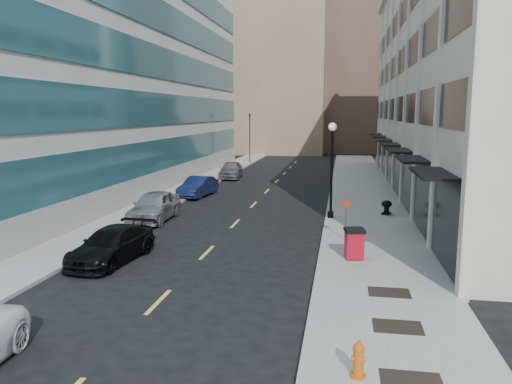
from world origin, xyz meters
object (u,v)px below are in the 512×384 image
(trash_bin, at_px, (354,243))
(urn_planter, at_px, (387,206))
(traffic_signal, at_px, (250,117))
(car_grey_sedan, at_px, (231,170))
(car_black_pickup, at_px, (112,245))
(car_blue_sedan, at_px, (198,187))
(fire_hydrant, at_px, (359,359))
(lamppost, at_px, (332,161))
(sign_post, at_px, (346,212))
(car_silver_sedan, at_px, (154,206))

(trash_bin, relative_size, urn_planter, 1.50)
(traffic_signal, relative_size, car_grey_sedan, 1.45)
(car_black_pickup, bearing_deg, car_blue_sedan, 100.29)
(car_blue_sedan, relative_size, urn_planter, 5.23)
(traffic_signal, xyz_separation_m, car_grey_sedan, (0.91, -14.69, -4.90))
(car_grey_sedan, height_order, trash_bin, car_grey_sedan)
(trash_bin, bearing_deg, urn_planter, 67.18)
(car_black_pickup, height_order, car_blue_sedan, car_blue_sedan)
(urn_planter, bearing_deg, car_black_pickup, -136.92)
(car_blue_sedan, relative_size, fire_hydrant, 5.03)
(car_grey_sedan, xyz_separation_m, lamppost, (9.89, -17.43, 2.64))
(trash_bin, height_order, sign_post, sign_post)
(car_blue_sedan, relative_size, sign_post, 2.11)
(car_black_pickup, height_order, lamppost, lamppost)
(fire_hydrant, height_order, urn_planter, fire_hydrant)
(car_black_pickup, relative_size, trash_bin, 3.78)
(car_silver_sedan, bearing_deg, car_black_pickup, -82.81)
(car_grey_sedan, bearing_deg, traffic_signal, 88.85)
(car_silver_sedan, relative_size, sign_post, 2.36)
(traffic_signal, relative_size, sign_post, 3.26)
(car_blue_sedan, height_order, urn_planter, car_blue_sedan)
(sign_post, bearing_deg, car_grey_sedan, 100.00)
(sign_post, bearing_deg, car_black_pickup, -169.55)
(car_silver_sedan, height_order, trash_bin, car_silver_sedan)
(traffic_signal, bearing_deg, sign_post, -72.66)
(car_silver_sedan, distance_m, urn_planter, 13.82)
(trash_bin, bearing_deg, car_blue_sedan, 116.40)
(traffic_signal, distance_m, urn_planter, 34.08)
(car_silver_sedan, bearing_deg, traffic_signal, 89.64)
(fire_hydrant, distance_m, urn_planter, 19.51)
(traffic_signal, height_order, car_blue_sedan, traffic_signal)
(car_black_pickup, height_order, car_grey_sedan, car_grey_sedan)
(car_grey_sedan, bearing_deg, sign_post, -69.29)
(fire_hydrant, height_order, lamppost, lamppost)
(sign_post, xyz_separation_m, urn_planter, (2.46, 6.67, -0.88))
(sign_post, bearing_deg, lamppost, 83.87)
(car_black_pickup, relative_size, lamppost, 0.87)
(car_grey_sedan, bearing_deg, car_black_pickup, -92.55)
(traffic_signal, xyz_separation_m, fire_hydrant, (11.90, -50.00, -5.13))
(car_black_pickup, bearing_deg, lamppost, 54.47)
(car_silver_sedan, height_order, car_grey_sedan, car_silver_sedan)
(car_blue_sedan, bearing_deg, trash_bin, -45.77)
(lamppost, relative_size, urn_planter, 6.52)
(fire_hydrant, relative_size, trash_bin, 0.69)
(car_black_pickup, xyz_separation_m, sign_post, (9.72, 4.71, 0.84))
(trash_bin, xyz_separation_m, urn_planter, (2.12, 9.73, -0.17))
(lamppost, distance_m, sign_post, 5.57)
(traffic_signal, distance_m, sign_post, 39.29)
(lamppost, bearing_deg, car_black_pickup, -131.94)
(urn_planter, bearing_deg, traffic_signal, 114.73)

